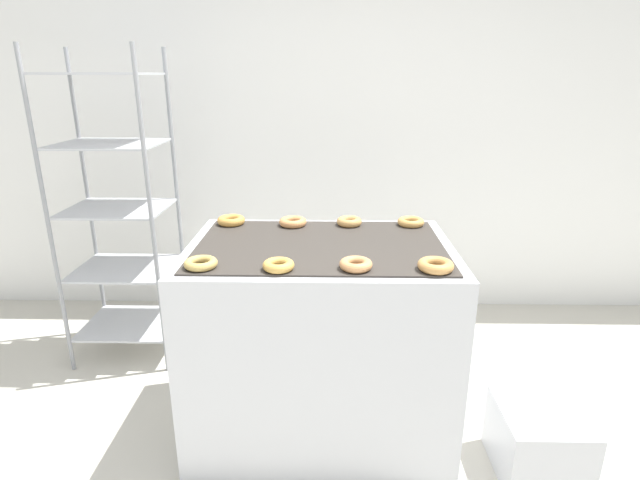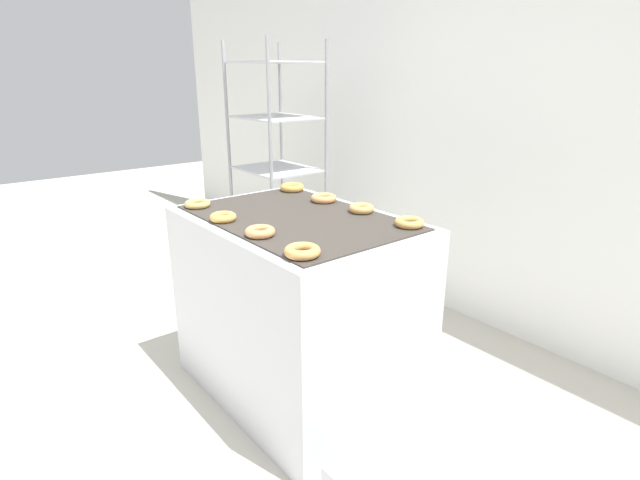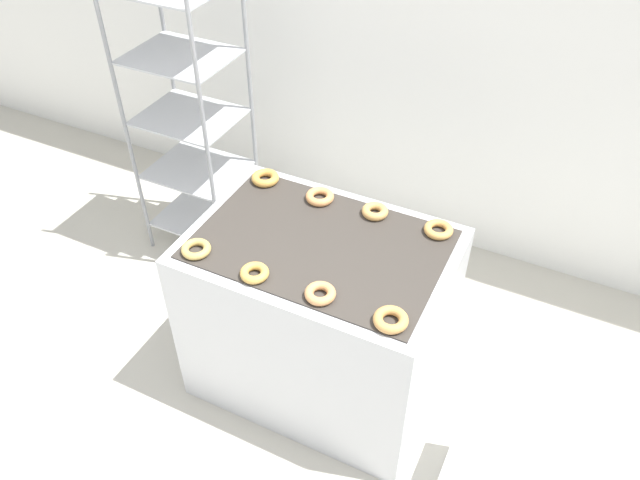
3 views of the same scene
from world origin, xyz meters
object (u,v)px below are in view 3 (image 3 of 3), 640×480
(donut_near_midleft, at_px, (254,273))
(donut_near_right, at_px, (391,320))
(fryer_machine, at_px, (320,316))
(baking_rack_cart, at_px, (189,117))
(donut_near_midright, at_px, (320,293))
(glaze_bin, at_px, (484,479))
(donut_far_left, at_px, (265,178))
(donut_far_right, at_px, (438,230))
(donut_far_midright, at_px, (375,211))
(donut_near_left, at_px, (196,249))
(donut_far_midleft, at_px, (320,197))

(donut_near_midleft, height_order, donut_near_right, donut_near_right)
(fryer_machine, relative_size, baking_rack_cart, 0.65)
(fryer_machine, xyz_separation_m, donut_near_midright, (0.15, -0.30, 0.51))
(baking_rack_cart, height_order, glaze_bin, baking_rack_cart)
(donut_near_right, bearing_deg, donut_near_midleft, -179.37)
(donut_far_left, xyz_separation_m, donut_far_right, (0.92, -0.00, -0.00))
(donut_far_midright, bearing_deg, donut_far_right, 0.95)
(baking_rack_cart, relative_size, donut_far_midright, 14.61)
(glaze_bin, xyz_separation_m, donut_near_midleft, (-1.13, -0.02, 0.84))
(fryer_machine, bearing_deg, donut_near_left, -147.89)
(fryer_machine, height_order, donut_near_right, donut_near_right)
(glaze_bin, bearing_deg, donut_far_midleft, 152.53)
(donut_near_left, relative_size, donut_far_left, 0.94)
(baking_rack_cart, xyz_separation_m, donut_far_midleft, (1.08, -0.42, 0.05))
(fryer_machine, xyz_separation_m, glaze_bin, (0.97, -0.29, -0.33))
(fryer_machine, height_order, donut_far_midleft, donut_far_midleft)
(glaze_bin, bearing_deg, donut_near_midleft, -178.94)
(donut_near_midleft, xyz_separation_m, donut_near_midright, (0.30, 0.01, 0.00))
(donut_near_midleft, relative_size, donut_far_midright, 0.98)
(fryer_machine, xyz_separation_m, donut_far_right, (0.45, 0.31, 0.51))
(glaze_bin, bearing_deg, baking_rack_cart, 155.38)
(donut_far_left, xyz_separation_m, donut_far_midleft, (0.32, -0.02, -0.00))
(donut_near_midleft, xyz_separation_m, donut_far_right, (0.61, 0.62, -0.00))
(donut_near_midleft, bearing_deg, donut_far_midleft, 88.78)
(glaze_bin, xyz_separation_m, donut_far_left, (-1.44, 0.60, 0.84))
(donut_near_left, height_order, donut_near_right, donut_near_right)
(donut_near_midright, bearing_deg, donut_near_right, -1.26)
(donut_far_midleft, bearing_deg, donut_near_midright, -63.72)
(donut_near_right, bearing_deg, donut_near_midright, 178.74)
(donut_near_left, bearing_deg, glaze_bin, 0.12)
(donut_near_left, relative_size, donut_far_right, 0.99)
(fryer_machine, bearing_deg, donut_far_right, 34.09)
(fryer_machine, distance_m, donut_near_midright, 0.61)
(donut_near_midleft, distance_m, donut_far_midleft, 0.60)
(donut_near_right, height_order, donut_far_left, same)
(baking_rack_cart, relative_size, donut_far_left, 13.20)
(fryer_machine, height_order, donut_far_right, donut_far_right)
(fryer_machine, bearing_deg, glaze_bin, -16.60)
(donut_far_midright, bearing_deg, baking_rack_cart, 163.14)
(glaze_bin, distance_m, donut_near_left, 1.67)
(donut_near_right, height_order, donut_far_midright, same)
(baking_rack_cart, bearing_deg, donut_far_midleft, -21.52)
(donut_near_right, bearing_deg, donut_far_left, 146.28)
(baking_rack_cart, distance_m, glaze_bin, 2.54)
(donut_near_midright, bearing_deg, glaze_bin, 0.51)
(glaze_bin, xyz_separation_m, donut_near_right, (-0.52, -0.01, 0.84))
(donut_far_left, bearing_deg, donut_near_left, -90.61)
(donut_near_midright, height_order, donut_far_right, donut_near_midright)
(donut_near_left, xyz_separation_m, donut_far_midright, (0.61, 0.60, 0.00))
(donut_near_midleft, height_order, donut_near_midright, donut_near_midright)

